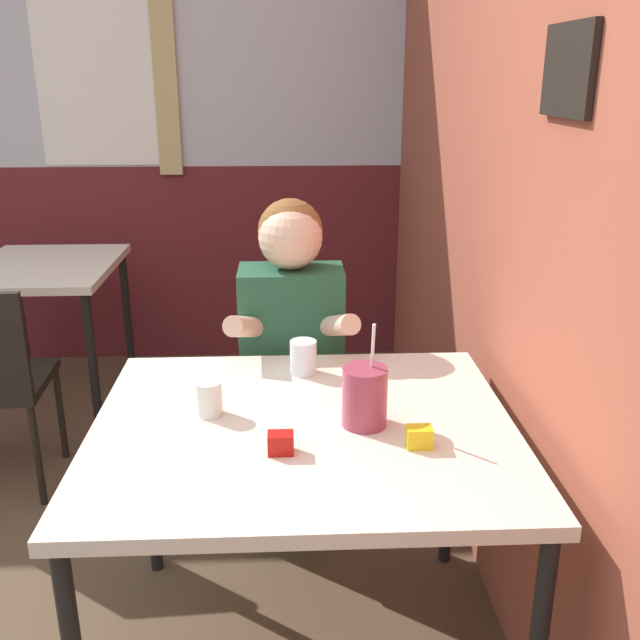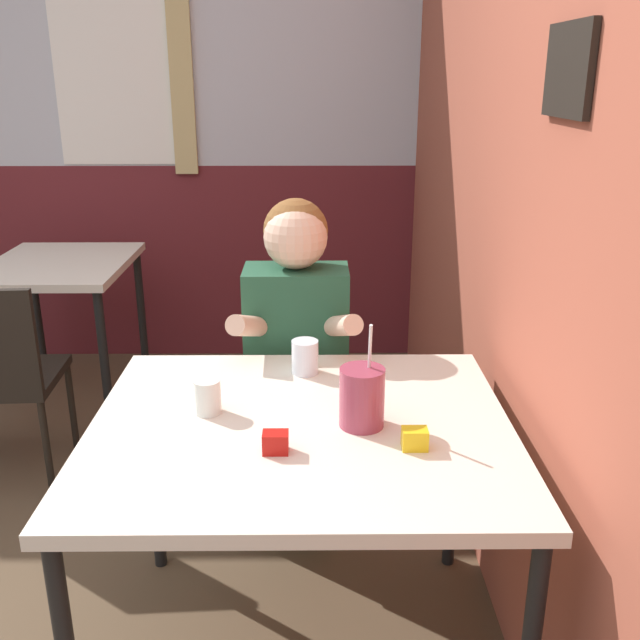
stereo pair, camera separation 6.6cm
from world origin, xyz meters
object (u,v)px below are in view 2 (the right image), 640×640
Objects in this scene: person_seated at (297,368)px; cocktail_pitcher at (362,397)px; background_table at (61,281)px; main_table at (301,445)px.

person_seated is 0.68m from cocktail_pitcher.
cocktail_pitcher is at bearing -74.45° from person_seated.
cocktail_pitcher is (0.18, -0.63, 0.19)m from person_seated.
cocktail_pitcher reaches higher than background_table.
background_table is 1.52m from person_seated.
background_table is at bearing 125.31° from main_table.
background_table is 2.11m from cocktail_pitcher.
main_table is 1.34× the size of background_table.
main_table is at bearing 175.39° from cocktail_pitcher.
person_seated is at bearing 105.55° from cocktail_pitcher.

